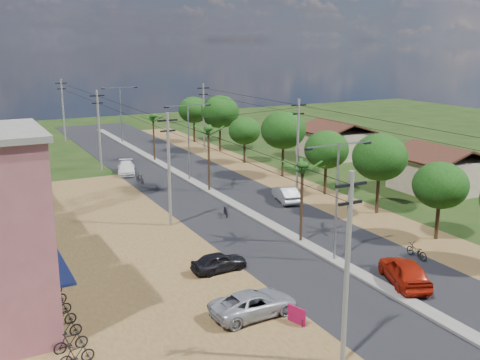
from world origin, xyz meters
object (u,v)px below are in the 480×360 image
object	(u,v)px
car_parked_dark	(219,262)
car_red_near	(404,272)
moto_rider_east	(417,252)
car_parked_silver	(254,304)
roadside_sign	(297,316)
car_silver_mid	(286,194)
parked_scooter_row	(60,318)
car_white_far	(126,168)

from	to	relation	value
car_parked_dark	car_red_near	bearing A→B (deg)	-130.09
moto_rider_east	car_parked_silver	bearing A→B (deg)	10.98
moto_rider_east	roadside_sign	world-z (taller)	moto_rider_east
roadside_sign	car_red_near	bearing A→B (deg)	-10.01
car_silver_mid	car_parked_dark	size ratio (longest dim) A/B	1.18
car_parked_silver	parked_scooter_row	size ratio (longest dim) A/B	0.43
moto_rider_east	parked_scooter_row	distance (m)	23.03
parked_scooter_row	moto_rider_east	bearing A→B (deg)	-3.73
car_white_far	parked_scooter_row	distance (m)	34.13
car_silver_mid	roadside_sign	world-z (taller)	car_silver_mid
car_silver_mid	moto_rider_east	world-z (taller)	car_silver_mid
car_red_near	moto_rider_east	size ratio (longest dim) A/B	2.51
car_parked_dark	roadside_sign	distance (m)	8.06
car_red_near	car_parked_silver	xyz separation A→B (m)	(-9.92, 0.75, -0.15)
moto_rider_east	car_parked_dark	bearing A→B (deg)	-15.68
car_parked_silver	car_parked_dark	distance (m)	6.27
car_parked_silver	moto_rider_east	world-z (taller)	car_parked_silver
moto_rider_east	roadside_sign	distance (m)	12.67
car_silver_mid	car_parked_silver	size ratio (longest dim) A/B	0.89
car_red_near	car_parked_dark	distance (m)	11.37
car_red_near	car_parked_silver	size ratio (longest dim) A/B	1.00
parked_scooter_row	car_white_far	bearing A→B (deg)	68.01
car_red_near	car_silver_mid	world-z (taller)	car_red_near
car_white_far	moto_rider_east	size ratio (longest dim) A/B	2.32
moto_rider_east	parked_scooter_row	size ratio (longest dim) A/B	0.17
car_silver_mid	car_white_far	distance (m)	19.95
car_parked_dark	roadside_sign	bearing A→B (deg)	-178.03
car_silver_mid	car_parked_dark	distance (m)	16.78
car_silver_mid	car_white_far	size ratio (longest dim) A/B	0.96
car_silver_mid	parked_scooter_row	world-z (taller)	car_silver_mid
car_red_near	car_parked_dark	xyz separation A→B (m)	(-9.00, 6.95, -0.20)
car_red_near	parked_scooter_row	world-z (taller)	car_red_near
car_white_far	car_red_near	bearing A→B (deg)	-64.05
car_white_far	car_parked_dark	world-z (taller)	car_white_far
moto_rider_east	car_silver_mid	bearing A→B (deg)	-85.54
car_parked_silver	roadside_sign	bearing A→B (deg)	-142.52
car_white_far	car_parked_silver	world-z (taller)	car_parked_silver
car_silver_mid	roadside_sign	distance (m)	22.72
car_red_near	roadside_sign	xyz separation A→B (m)	(-8.39, -1.08, -0.34)
car_silver_mid	car_red_near	bearing A→B (deg)	94.29
car_red_near	car_white_far	xyz separation A→B (m)	(-6.50, 35.88, -0.17)
car_silver_mid	car_parked_silver	xyz separation A→B (m)	(-13.14, -17.70, -0.04)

